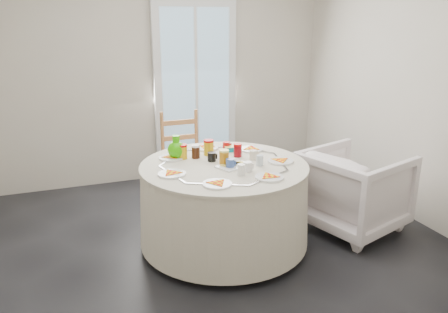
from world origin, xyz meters
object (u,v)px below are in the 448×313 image
object	(u,v)px
table	(224,204)
wooden_chair	(185,160)
armchair	(354,189)
green_pitcher	(176,143)

from	to	relation	value
table	wooden_chair	bearing A→B (deg)	93.53
table	armchair	xyz separation A→B (m)	(1.23, -0.11, 0.02)
table	green_pitcher	bearing A→B (deg)	137.85
table	wooden_chair	distance (m)	1.01
wooden_chair	armchair	world-z (taller)	wooden_chair
wooden_chair	table	bearing A→B (deg)	-86.94
table	wooden_chair	world-z (taller)	wooden_chair
wooden_chair	armchair	size ratio (longest dim) A/B	1.17
wooden_chair	armchair	xyz separation A→B (m)	(1.29, -1.12, -0.08)
table	green_pitcher	xyz separation A→B (m)	(-0.32, 0.29, 0.49)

